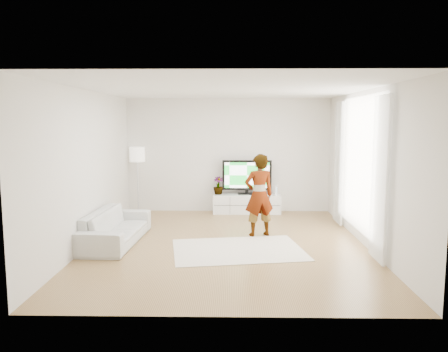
{
  "coord_description": "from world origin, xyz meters",
  "views": [
    {
      "loc": [
        0.09,
        -7.78,
        2.24
      ],
      "look_at": [
        -0.06,
        0.4,
        1.21
      ],
      "focal_mm": 35.0,
      "sensor_mm": 36.0,
      "label": 1
    }
  ],
  "objects_px": {
    "television": "(247,176)",
    "sofa": "(116,227)",
    "rug": "(238,250)",
    "floor_lamp": "(137,157)",
    "media_console": "(247,204)",
    "player": "(259,195)"
  },
  "relations": [
    {
      "from": "floor_lamp",
      "to": "player",
      "type": "bearing_deg",
      "value": -36.76
    },
    {
      "from": "sofa",
      "to": "rug",
      "type": "bearing_deg",
      "value": -97.4
    },
    {
      "from": "sofa",
      "to": "player",
      "type": "bearing_deg",
      "value": -75.58
    },
    {
      "from": "media_console",
      "to": "floor_lamp",
      "type": "height_order",
      "value": "floor_lamp"
    },
    {
      "from": "media_console",
      "to": "player",
      "type": "distance_m",
      "value": 2.25
    },
    {
      "from": "rug",
      "to": "floor_lamp",
      "type": "relative_size",
      "value": 1.38
    },
    {
      "from": "rug",
      "to": "floor_lamp",
      "type": "distance_m",
      "value": 4.12
    },
    {
      "from": "television",
      "to": "sofa",
      "type": "xyz_separation_m",
      "value": [
        -2.51,
        -2.73,
        -0.61
      ]
    },
    {
      "from": "rug",
      "to": "sofa",
      "type": "distance_m",
      "value": 2.31
    },
    {
      "from": "media_console",
      "to": "sofa",
      "type": "distance_m",
      "value": 3.69
    },
    {
      "from": "television",
      "to": "sofa",
      "type": "relative_size",
      "value": 0.58
    },
    {
      "from": "television",
      "to": "rug",
      "type": "bearing_deg",
      "value": -94.66
    },
    {
      "from": "media_console",
      "to": "rug",
      "type": "bearing_deg",
      "value": -94.71
    },
    {
      "from": "media_console",
      "to": "floor_lamp",
      "type": "relative_size",
      "value": 1.02
    },
    {
      "from": "rug",
      "to": "sofa",
      "type": "relative_size",
      "value": 1.08
    },
    {
      "from": "sofa",
      "to": "floor_lamp",
      "type": "bearing_deg",
      "value": 6.38
    },
    {
      "from": "rug",
      "to": "floor_lamp",
      "type": "bearing_deg",
      "value": 128.15
    },
    {
      "from": "television",
      "to": "player",
      "type": "xyz_separation_m",
      "value": [
        0.16,
        -2.2,
        -0.1
      ]
    },
    {
      "from": "television",
      "to": "media_console",
      "type": "bearing_deg",
      "value": -90.0
    },
    {
      "from": "media_console",
      "to": "floor_lamp",
      "type": "distance_m",
      "value": 2.9
    },
    {
      "from": "rug",
      "to": "player",
      "type": "height_order",
      "value": "player"
    },
    {
      "from": "media_console",
      "to": "player",
      "type": "xyz_separation_m",
      "value": [
        0.16,
        -2.17,
        0.58
      ]
    }
  ]
}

